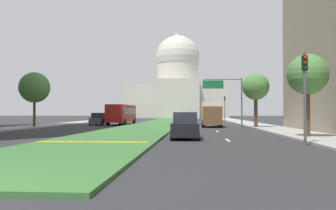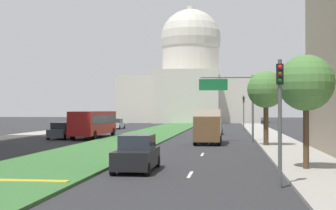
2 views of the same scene
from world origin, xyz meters
name	(u,v)px [view 2 (image 2 of 2)]	position (x,y,z in m)	size (l,w,h in m)	color
ground_plane	(157,133)	(0.00, 59.06, 0.00)	(260.00, 260.00, 0.00)	#2B2B2D
grass_median	(150,134)	(0.00, 53.16, 0.07)	(7.08, 106.31, 0.14)	#386B33
lane_dashes_right	(208,145)	(7.98, 36.67, 0.00)	(0.16, 42.31, 0.01)	silver
sidewalk_left	(19,136)	(-14.42, 47.25, 0.07)	(4.00, 106.31, 0.15)	#9E9991
sidewalk_right	(272,138)	(14.42, 47.25, 0.07)	(4.00, 106.31, 0.15)	#9E9991
capitol_building	(190,82)	(0.00, 117.43, 10.17)	(33.68, 29.05, 29.45)	beige
traffic_light_near_right	(280,106)	(11.92, 13.00, 3.31)	(0.28, 0.35, 5.20)	#515456
traffic_light_far_right	(244,108)	(11.92, 65.64, 3.31)	(0.28, 0.35, 5.20)	#515456
overhead_guide_sign	(233,94)	(10.17, 41.21, 4.63)	(5.33, 0.20, 6.50)	#515456
street_tree_right_near	(306,84)	(13.77, 18.54, 4.50)	(2.89, 2.89, 5.98)	#4C3823
street_tree_right_mid	(266,90)	(12.94, 35.07, 4.80)	(3.14, 3.14, 6.44)	#4C3823
sedan_lead_stopped	(137,154)	(5.14, 17.71, 0.86)	(1.95, 4.58, 1.86)	black
sedan_midblock	(61,131)	(-7.96, 43.47, 0.83)	(1.95, 4.26, 1.78)	#4C5156
sedan_distant	(214,128)	(7.97, 55.25, 0.85)	(2.02, 4.59, 1.84)	#4C5156
sedan_far_horizon	(117,124)	(-8.32, 71.11, 0.78)	(1.82, 4.66, 1.66)	#BCBCC1
box_truck_delivery	(208,126)	(7.92, 38.25, 1.68)	(2.40, 6.40, 3.20)	brown
city_bus	(94,122)	(-5.14, 46.08, 1.77)	(2.62, 11.00, 2.95)	#B21E1E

